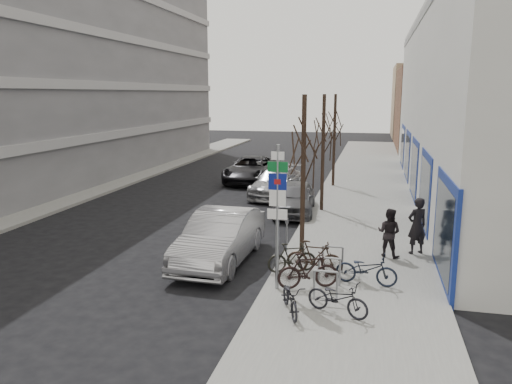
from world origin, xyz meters
The scene contains 25 objects.
ground centered at (0.00, 0.00, 0.00)m, with size 120.00×120.00×0.00m, color black.
sidewalk_east centered at (4.50, 10.00, 0.07)m, with size 5.00×70.00×0.15m, color slate.
sidewalk_west centered at (-11.00, 10.00, 0.07)m, with size 3.00×70.00×0.15m, color slate.
brick_building_far centered at (13.00, 40.00, 4.00)m, with size 12.00×14.00×8.00m, color brown.
tan_building_far centered at (13.50, 55.00, 4.50)m, with size 13.00×12.00×9.00m, color #937A5B.
highway_sign_pole centered at (2.40, -0.01, 2.46)m, with size 0.55×0.10×4.20m.
bike_rack centered at (3.80, 0.60, 0.66)m, with size 0.66×2.26×0.83m.
tree_near centered at (2.60, 3.50, 4.10)m, with size 1.80×1.80×5.50m.
tree_mid centered at (2.60, 10.00, 4.10)m, with size 1.80×1.80×5.50m.
tree_far centered at (2.60, 16.50, 4.10)m, with size 1.80×1.80×5.50m.
meter_front centered at (2.15, 3.00, 0.92)m, with size 0.10×0.08×1.27m.
meter_mid centered at (2.15, 8.50, 0.92)m, with size 0.10×0.08×1.27m.
meter_back centered at (2.15, 14.00, 0.92)m, with size 0.10×0.08×1.27m.
bike_near_left centered at (3.03, -1.51, 0.62)m, with size 0.47×1.56×0.95m, color black.
bike_near_right centered at (3.24, 0.21, 0.68)m, with size 0.52×1.76×1.07m, color black.
bike_mid_curb centered at (4.82, 0.89, 0.69)m, with size 0.53×1.76×1.07m, color black.
bike_mid_inner centered at (2.59, 1.40, 0.62)m, with size 0.46×1.55×0.94m, color black.
bike_far_curb centered at (4.18, -1.29, 0.65)m, with size 0.50×1.64×1.00m, color black.
bike_far_inner centered at (3.28, 1.40, 0.68)m, with size 0.52×1.74×1.05m, color black.
parked_car_front centered at (0.06, 2.18, 0.85)m, with size 1.80×5.17×1.71m, color #ABAAB0.
parked_car_mid centered at (1.40, 9.52, 0.75)m, with size 1.78×4.42×1.51m, color #4F4F54.
parked_car_back centered at (-0.20, 13.36, 0.75)m, with size 2.11×5.19×1.51m, color #949599.
lane_car centered at (-2.66, 17.36, 0.80)m, with size 2.65×5.75×1.60m, color black.
pedestrian_near centered at (6.42, 4.16, 1.13)m, with size 0.71×0.47×1.95m, color black.
pedestrian_far centered at (5.50, 3.62, 0.99)m, with size 0.62×0.42×1.67m, color black.
Camera 1 is at (4.88, -12.99, 5.53)m, focal length 35.00 mm.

